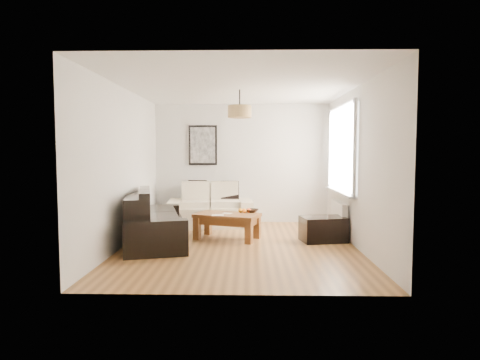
{
  "coord_description": "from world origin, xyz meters",
  "views": [
    {
      "loc": [
        0.15,
        -6.41,
        1.54
      ],
      "look_at": [
        0.0,
        0.6,
        1.05
      ],
      "focal_mm": 29.45,
      "sensor_mm": 36.0,
      "label": 1
    }
  ],
  "objects_px": {
    "coffee_table": "(227,226)",
    "ottoman": "(323,229)",
    "sofa_leather": "(155,219)",
    "loveseat_cream": "(210,206)"
  },
  "relations": [
    {
      "from": "sofa_leather",
      "to": "ottoman",
      "type": "relative_size",
      "value": 2.58
    },
    {
      "from": "sofa_leather",
      "to": "ottoman",
      "type": "distance_m",
      "value": 2.9
    },
    {
      "from": "coffee_table",
      "to": "sofa_leather",
      "type": "bearing_deg",
      "value": -161.53
    },
    {
      "from": "loveseat_cream",
      "to": "sofa_leather",
      "type": "distance_m",
      "value": 1.83
    },
    {
      "from": "coffee_table",
      "to": "loveseat_cream",
      "type": "bearing_deg",
      "value": 108.64
    },
    {
      "from": "loveseat_cream",
      "to": "sofa_leather",
      "type": "bearing_deg",
      "value": -121.37
    },
    {
      "from": "sofa_leather",
      "to": "coffee_table",
      "type": "xyz_separation_m",
      "value": [
        1.2,
        0.4,
        -0.19
      ]
    },
    {
      "from": "coffee_table",
      "to": "ottoman",
      "type": "xyz_separation_m",
      "value": [
        1.68,
        -0.16,
        -0.01
      ]
    },
    {
      "from": "sofa_leather",
      "to": "coffee_table",
      "type": "height_order",
      "value": "sofa_leather"
    },
    {
      "from": "coffee_table",
      "to": "ottoman",
      "type": "height_order",
      "value": "coffee_table"
    }
  ]
}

